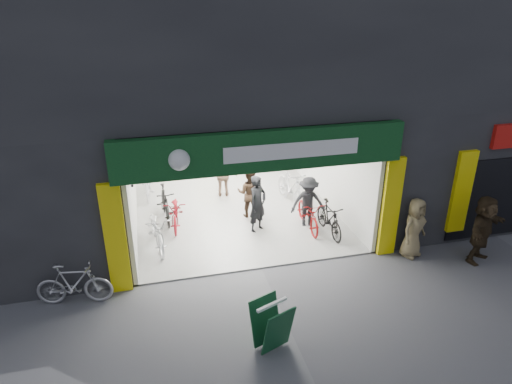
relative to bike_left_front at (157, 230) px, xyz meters
name	(u,v)px	position (x,y,z in m)	size (l,w,h in m)	color
ground	(262,269)	(2.36, -1.71, -0.49)	(60.00, 60.00, 0.00)	#56565B
building	(250,57)	(3.27, 3.28, 3.83)	(17.00, 10.27, 8.00)	#232326
bike_left_front	(157,230)	(0.00, 0.00, 0.00)	(0.65, 1.86, 0.98)	silver
bike_left_midfront	(165,204)	(0.30, 1.47, 0.02)	(0.48, 1.70, 1.02)	black
bike_left_midback	(176,212)	(0.56, 1.02, -0.04)	(0.59, 1.69, 0.89)	maroon
bike_left_back	(148,184)	(-0.14, 3.21, -0.02)	(0.44, 1.56, 0.94)	#A8A8AC
bike_right_front	(329,219)	(4.59, -0.48, -0.01)	(0.45, 1.58, 0.95)	black
bike_right_mid	(308,213)	(4.16, 0.00, -0.04)	(0.60, 1.72, 0.90)	maroon
bike_right_back	(291,187)	(4.16, 1.59, 0.10)	(0.56, 1.97, 1.18)	#BABABF
parked_bike	(74,284)	(-1.83, -2.01, -0.01)	(0.45, 1.61, 0.97)	#B6B5BA
customer_a	(258,204)	(2.74, 0.16, 0.33)	(0.60, 0.39, 1.64)	black
customer_b	(250,193)	(2.73, 1.08, 0.28)	(0.75, 0.58, 1.54)	#39271A
customer_c	(308,203)	(4.16, 0.07, 0.27)	(0.98, 0.56, 1.51)	black
customer_d	(223,175)	(2.23, 2.67, 0.27)	(0.88, 0.37, 1.51)	#85634D
pedestrian_near	(414,228)	(6.19, -2.01, 0.30)	(0.77, 0.50, 1.57)	olive
pedestrian_far	(483,229)	(7.67, -2.61, 0.38)	(1.61, 0.51, 1.73)	#322516
sandwich_board	(272,324)	(1.88, -4.29, 0.04)	(0.81, 0.82, 0.96)	#0F3F21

